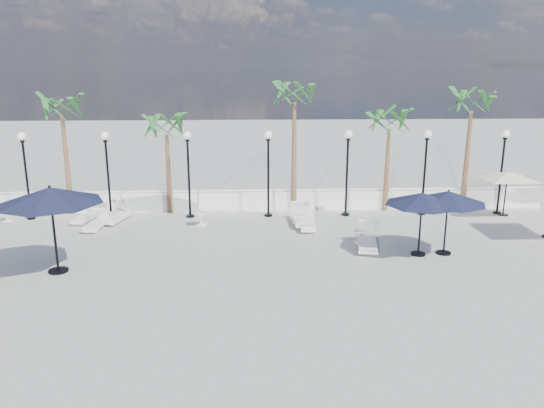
{
  "coord_description": "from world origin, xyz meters",
  "views": [
    {
      "loc": [
        -0.82,
        -16.44,
        6.58
      ],
      "look_at": [
        0.01,
        2.92,
        1.5
      ],
      "focal_mm": 35.0,
      "sensor_mm": 36.0,
      "label": 1
    }
  ],
  "objects_px": {
    "lounger_0": "(117,216)",
    "parasol_navy_mid": "(422,199)",
    "lounger_4": "(367,241)",
    "lounger_5": "(308,223)",
    "lounger_2": "(96,223)",
    "lounger_6": "(300,218)",
    "parasol_cream_sq_b": "(508,172)",
    "lounger_3": "(113,214)",
    "parasol_navy_right": "(448,197)",
    "lounger_1": "(85,216)",
    "parasol_navy_left": "(50,196)"
  },
  "relations": [
    {
      "from": "lounger_3",
      "to": "parasol_navy_mid",
      "type": "distance_m",
      "value": 13.13
    },
    {
      "from": "parasol_navy_mid",
      "to": "lounger_2",
      "type": "bearing_deg",
      "value": 163.42
    },
    {
      "from": "lounger_0",
      "to": "lounger_6",
      "type": "height_order",
      "value": "lounger_6"
    },
    {
      "from": "parasol_cream_sq_b",
      "to": "lounger_1",
      "type": "bearing_deg",
      "value": -179.57
    },
    {
      "from": "lounger_0",
      "to": "lounger_2",
      "type": "xyz_separation_m",
      "value": [
        -0.62,
        -1.01,
        -0.01
      ]
    },
    {
      "from": "lounger_0",
      "to": "parasol_navy_mid",
      "type": "xyz_separation_m",
      "value": [
        11.81,
        -4.71,
        1.84
      ]
    },
    {
      "from": "lounger_0",
      "to": "parasol_navy_right",
      "type": "height_order",
      "value": "parasol_navy_right"
    },
    {
      "from": "lounger_5",
      "to": "parasol_cream_sq_b",
      "type": "distance_m",
      "value": 9.36
    },
    {
      "from": "lounger_4",
      "to": "parasol_navy_mid",
      "type": "bearing_deg",
      "value": -17.35
    },
    {
      "from": "lounger_0",
      "to": "lounger_4",
      "type": "distance_m",
      "value": 10.84
    },
    {
      "from": "parasol_cream_sq_b",
      "to": "lounger_5",
      "type": "bearing_deg",
      "value": -170.1
    },
    {
      "from": "lounger_6",
      "to": "parasol_navy_left",
      "type": "xyz_separation_m",
      "value": [
        -8.45,
        -5.15,
        2.33
      ]
    },
    {
      "from": "parasol_navy_right",
      "to": "parasol_cream_sq_b",
      "type": "xyz_separation_m",
      "value": [
        4.51,
        4.88,
        -0.11
      ]
    },
    {
      "from": "lounger_0",
      "to": "parasol_navy_left",
      "type": "distance_m",
      "value": 6.29
    },
    {
      "from": "parasol_navy_mid",
      "to": "parasol_cream_sq_b",
      "type": "xyz_separation_m",
      "value": [
        5.46,
        4.96,
        -0.07
      ]
    },
    {
      "from": "lounger_2",
      "to": "parasol_cream_sq_b",
      "type": "relative_size",
      "value": 0.41
    },
    {
      "from": "parasol_navy_mid",
      "to": "parasol_cream_sq_b",
      "type": "bearing_deg",
      "value": 42.26
    },
    {
      "from": "lounger_5",
      "to": "lounger_0",
      "type": "bearing_deg",
      "value": 176.02
    },
    {
      "from": "parasol_cream_sq_b",
      "to": "parasol_navy_mid",
      "type": "bearing_deg",
      "value": -137.74
    },
    {
      "from": "lounger_6",
      "to": "parasol_cream_sq_b",
      "type": "distance_m",
      "value": 9.56
    },
    {
      "from": "lounger_0",
      "to": "lounger_3",
      "type": "distance_m",
      "value": 0.34
    },
    {
      "from": "lounger_1",
      "to": "parasol_cream_sq_b",
      "type": "relative_size",
      "value": 0.41
    },
    {
      "from": "lounger_0",
      "to": "lounger_4",
      "type": "xyz_separation_m",
      "value": [
        10.13,
        -3.86,
        0.04
      ]
    },
    {
      "from": "lounger_1",
      "to": "lounger_6",
      "type": "xyz_separation_m",
      "value": [
        9.29,
        -0.76,
        0.04
      ]
    },
    {
      "from": "lounger_4",
      "to": "parasol_cream_sq_b",
      "type": "relative_size",
      "value": 0.51
    },
    {
      "from": "lounger_1",
      "to": "lounger_5",
      "type": "bearing_deg",
      "value": 1.74
    },
    {
      "from": "lounger_0",
      "to": "lounger_2",
      "type": "distance_m",
      "value": 1.18
    },
    {
      "from": "lounger_4",
      "to": "lounger_6",
      "type": "bearing_deg",
      "value": 134.13
    },
    {
      "from": "lounger_4",
      "to": "lounger_5",
      "type": "height_order",
      "value": "lounger_4"
    },
    {
      "from": "lounger_3",
      "to": "lounger_2",
      "type": "bearing_deg",
      "value": -98.58
    },
    {
      "from": "lounger_1",
      "to": "lounger_5",
      "type": "xyz_separation_m",
      "value": [
        9.59,
        -1.44,
        0.01
      ]
    },
    {
      "from": "lounger_2",
      "to": "lounger_6",
      "type": "relative_size",
      "value": 0.87
    },
    {
      "from": "lounger_5",
      "to": "parasol_navy_left",
      "type": "relative_size",
      "value": 0.56
    },
    {
      "from": "lounger_3",
      "to": "lounger_6",
      "type": "relative_size",
      "value": 0.98
    },
    {
      "from": "lounger_0",
      "to": "parasol_navy_left",
      "type": "xyz_separation_m",
      "value": [
        -0.53,
        -5.8,
        2.35
      ]
    },
    {
      "from": "lounger_2",
      "to": "parasol_navy_left",
      "type": "distance_m",
      "value": 5.34
    },
    {
      "from": "parasol_navy_left",
      "to": "parasol_navy_right",
      "type": "height_order",
      "value": "parasol_navy_left"
    },
    {
      "from": "lounger_3",
      "to": "lounger_4",
      "type": "height_order",
      "value": "lounger_4"
    },
    {
      "from": "lounger_3",
      "to": "lounger_5",
      "type": "bearing_deg",
      "value": -1.55
    },
    {
      "from": "lounger_3",
      "to": "parasol_navy_right",
      "type": "relative_size",
      "value": 0.75
    },
    {
      "from": "lounger_1",
      "to": "parasol_navy_right",
      "type": "xyz_separation_m",
      "value": [
        14.14,
        -4.74,
        1.88
      ]
    },
    {
      "from": "lounger_4",
      "to": "lounger_3",
      "type": "bearing_deg",
      "value": 167.67
    },
    {
      "from": "parasol_navy_mid",
      "to": "parasol_navy_right",
      "type": "distance_m",
      "value": 0.96
    },
    {
      "from": "lounger_3",
      "to": "parasol_navy_right",
      "type": "height_order",
      "value": "parasol_navy_right"
    },
    {
      "from": "parasol_navy_mid",
      "to": "lounger_1",
      "type": "bearing_deg",
      "value": 159.93
    },
    {
      "from": "parasol_navy_left",
      "to": "parasol_cream_sq_b",
      "type": "bearing_deg",
      "value": 18.78
    },
    {
      "from": "lounger_3",
      "to": "parasol_navy_left",
      "type": "bearing_deg",
      "value": -83.86
    },
    {
      "from": "parasol_cream_sq_b",
      "to": "parasol_navy_right",
      "type": "bearing_deg",
      "value": -132.7
    },
    {
      "from": "lounger_0",
      "to": "parasol_navy_mid",
      "type": "distance_m",
      "value": 12.85
    },
    {
      "from": "lounger_1",
      "to": "parasol_navy_right",
      "type": "bearing_deg",
      "value": -8.26
    }
  ]
}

